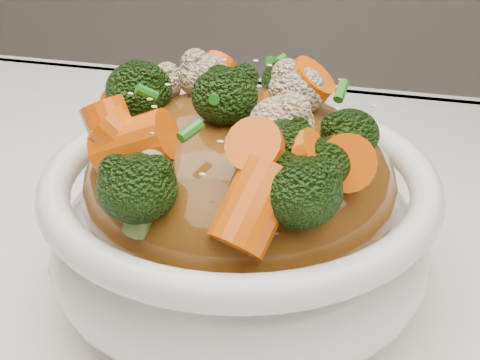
% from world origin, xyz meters
% --- Properties ---
extents(tablecloth, '(1.20, 0.80, 0.04)m').
position_xyz_m(tablecloth, '(0.00, 0.00, 0.73)').
color(tablecloth, white).
rests_on(tablecloth, dining_table).
extents(bowl, '(0.29, 0.29, 0.09)m').
position_xyz_m(bowl, '(0.01, 0.03, 0.80)').
color(bowl, white).
rests_on(bowl, tablecloth).
extents(sauce_base, '(0.23, 0.23, 0.10)m').
position_xyz_m(sauce_base, '(0.01, 0.03, 0.83)').
color(sauce_base, brown).
rests_on(sauce_base, bowl).
extents(carrots, '(0.23, 0.23, 0.05)m').
position_xyz_m(carrots, '(0.01, 0.03, 0.90)').
color(carrots, '#F55F08').
rests_on(carrots, sauce_base).
extents(broccoli, '(0.23, 0.23, 0.05)m').
position_xyz_m(broccoli, '(0.01, 0.03, 0.90)').
color(broccoli, black).
rests_on(broccoli, sauce_base).
extents(cauliflower, '(0.23, 0.23, 0.04)m').
position_xyz_m(cauliflower, '(0.01, 0.03, 0.89)').
color(cauliflower, beige).
rests_on(cauliflower, sauce_base).
extents(scallions, '(0.17, 0.17, 0.02)m').
position_xyz_m(scallions, '(0.01, 0.03, 0.90)').
color(scallions, '#1F721A').
rests_on(scallions, sauce_base).
extents(sesame_seeds, '(0.20, 0.20, 0.01)m').
position_xyz_m(sesame_seeds, '(0.01, 0.03, 0.90)').
color(sesame_seeds, beige).
rests_on(sesame_seeds, sauce_base).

